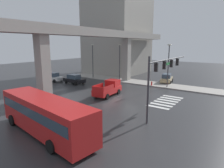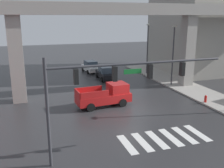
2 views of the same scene
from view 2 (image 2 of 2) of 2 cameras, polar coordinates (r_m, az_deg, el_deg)
ground_plane at (r=23.14m, az=4.68°, el=-6.13°), size 120.00×120.00×0.00m
crosswalk_stripes at (r=18.66m, az=11.39°, el=-11.70°), size 6.05×2.80×0.01m
elevated_overpass at (r=27.48m, az=-0.22°, el=14.41°), size 48.43×2.12×9.57m
sidewalk_east at (r=29.30m, az=19.78°, el=-2.32°), size 4.00×36.00×0.15m
pickup_truck at (r=24.34m, az=-1.25°, el=-2.57°), size 5.24×2.41×2.08m
sedan_black at (r=34.68m, az=-1.42°, el=2.44°), size 2.04×4.34×1.72m
sedan_white at (r=39.37m, az=-4.73°, el=3.88°), size 2.23×4.43×1.72m
traffic_signal_mast at (r=14.57m, az=0.03°, el=0.64°), size 10.89×0.32×6.20m
street_lamp_mid_block at (r=31.57m, az=13.40°, el=7.66°), size 0.44×0.70×7.24m
street_lamp_far_north at (r=37.54m, az=7.88°, el=8.97°), size 0.44×0.70×7.24m
fire_hydrant at (r=26.61m, az=19.97°, el=-3.21°), size 0.24×0.24×0.85m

